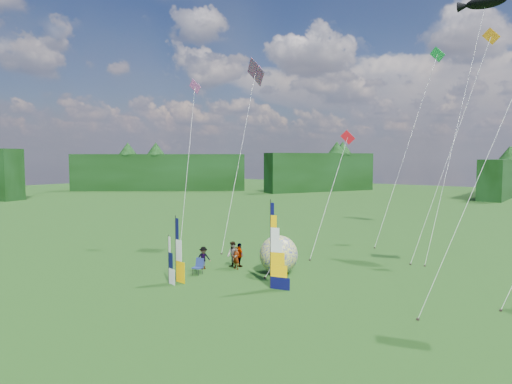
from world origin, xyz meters
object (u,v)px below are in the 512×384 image
Objects in this scene: spectator_d at (239,255)px; kite_whale at (458,112)px; spectator_c at (203,258)px; feather_banner_main at (270,246)px; bol_inflatable at (279,255)px; camp_chair at (198,267)px; spectator_b at (233,255)px; side_banner_far at (169,260)px; spectator_a at (236,258)px; side_banner_left at (176,250)px.

kite_whale is at bearing -107.09° from spectator_d.
kite_whale reaches higher than spectator_c.
feather_banner_main is at bearing -71.96° from spectator_c.
bol_inflatable is at bearing 101.62° from feather_banner_main.
spectator_c is 1.43× the size of camp_chair.
spectator_b is at bearing 89.99° from spectator_d.
feather_banner_main is 3.02× the size of spectator_d.
camp_chair is (0.76, -1.33, -0.23)m from spectator_c.
feather_banner_main reaches higher than spectator_d.
side_banner_far is 0.13× the size of kite_whale.
feather_banner_main is at bearing -6.93° from camp_chair.
kite_whale is at bearing 69.08° from side_banner_far.
spectator_c is 21.92m from kite_whale.
bol_inflatable is 1.38× the size of spectator_b.
spectator_a is (1.00, 5.12, -0.67)m from side_banner_far.
side_banner_left is at bearing 96.77° from side_banner_far.
side_banner_left is 5.38m from spectator_d.
side_banner_left is at bearing -137.28° from kite_whale.
camp_chair is at bearing -140.43° from kite_whale.
kite_whale is (11.53, 18.77, 9.56)m from side_banner_far.
kite_whale is at bearing 59.53° from bol_inflatable.
side_banner_left is at bearing -172.31° from feather_banner_main.
bol_inflatable is at bearing 17.01° from spectator_a.
side_banner_far reaches higher than spectator_c.
spectator_a is at bearing 89.65° from side_banner_far.
spectator_a is at bearing 84.36° from side_banner_left.
camp_chair is at bearing -108.63° from spectator_a.
feather_banner_main is 5.85m from camp_chair.
kite_whale is at bearing 63.95° from side_banner_left.
spectator_c is (-1.80, -1.31, 0.00)m from spectator_a.
side_banner_left is 23.36m from kite_whale.
side_banner_far is (-0.04, -0.55, -0.52)m from side_banner_left.
side_banner_left is 2.57× the size of spectator_a.
side_banner_far is 1.58× the size of spectator_b.
spectator_d is (-0.25, 0.64, 0.06)m from spectator_a.
side_banner_left is at bearing -126.29° from bol_inflatable.
spectator_d is (1.55, 1.95, 0.06)m from spectator_c.
spectator_b is at bearing -144.20° from kite_whale.
spectator_c is 1.55m from camp_chair.
feather_banner_main is 6.58m from spectator_c.
spectator_d is at bearing -178.20° from bol_inflatable.
side_banner_far is 1.88× the size of spectator_a.
spectator_a is (-4.47, 2.32, -1.73)m from feather_banner_main.
spectator_b is (0.55, 5.29, -0.52)m from side_banner_far.
kite_whale is at bearing 44.35° from camp_chair.
camp_chair is (-1.04, -2.64, -0.23)m from spectator_a.
spectator_b is 0.52m from spectator_d.
side_banner_left is at bearing -98.99° from spectator_a.
spectator_b is 1.18× the size of spectator_c.
kite_whale is (6.07, 15.97, 8.50)m from feather_banner_main.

